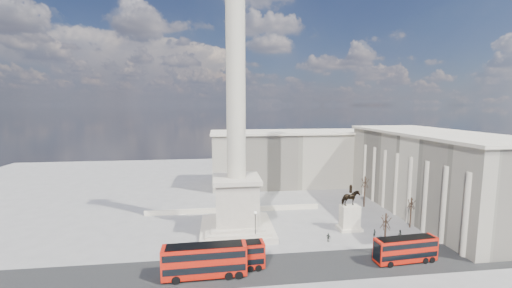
{
  "coord_description": "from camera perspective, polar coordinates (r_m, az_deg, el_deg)",
  "views": [
    {
      "loc": [
        -3.62,
        -54.03,
        24.49
      ],
      "look_at": [
        3.42,
        2.12,
        17.49
      ],
      "focal_mm": 22.0,
      "sensor_mm": 36.0,
      "label": 1
    }
  ],
  "objects": [
    {
      "name": "red_bus_c",
      "position": [
        56.78,
        25.59,
        -16.88
      ],
      "size": [
        10.11,
        3.06,
        4.04
      ],
      "rotation": [
        0.0,
        0.0,
        0.08
      ],
      "color": "#B91709",
      "rests_on": "ground"
    },
    {
      "name": "building_east",
      "position": [
        81.82,
        29.59,
        -4.57
      ],
      "size": [
        19.0,
        46.0,
        18.6
      ],
      "color": "beige",
      "rests_on": "ground"
    },
    {
      "name": "bare_tree_mid",
      "position": [
        70.87,
        26.4,
        -9.58
      ],
      "size": [
        1.71,
        1.71,
        6.48
      ],
      "rotation": [
        0.0,
        0.0,
        0.21
      ],
      "color": "#332319",
      "rests_on": "ground"
    },
    {
      "name": "victorian_lamp",
      "position": [
        57.9,
        -0.13,
        -14.35
      ],
      "size": [
        0.49,
        0.49,
        5.72
      ],
      "rotation": [
        0.0,
        0.0,
        -0.23
      ],
      "color": "black",
      "rests_on": "ground"
    },
    {
      "name": "pedestrian_crossing",
      "position": [
        60.33,
        13.03,
        -16.24
      ],
      "size": [
        0.98,
        0.94,
        1.63
      ],
      "primitive_type": "imported",
      "rotation": [
        0.0,
        0.0,
        2.41
      ],
      "color": "black",
      "rests_on": "ground"
    },
    {
      "name": "asphalt_road",
      "position": [
        51.12,
        3.71,
        -21.59
      ],
      "size": [
        120.0,
        9.0,
        0.01
      ],
      "primitive_type": "cube",
      "color": "#272727",
      "rests_on": "ground"
    },
    {
      "name": "equestrian_statue",
      "position": [
        65.98,
        16.69,
        -12.07
      ],
      "size": [
        4.44,
        3.33,
        9.14
      ],
      "color": "beige",
      "rests_on": "ground"
    },
    {
      "name": "ground",
      "position": [
        59.43,
        -3.17,
        -17.3
      ],
      "size": [
        180.0,
        180.0,
        0.0
      ],
      "primitive_type": "plane",
      "color": "gray",
      "rests_on": "ground"
    },
    {
      "name": "red_bus_a",
      "position": [
        48.19,
        -9.21,
        -20.15
      ],
      "size": [
        11.98,
        3.1,
        4.83
      ],
      "rotation": [
        0.0,
        0.0,
        0.03
      ],
      "color": "#B91709",
      "rests_on": "ground"
    },
    {
      "name": "pedestrian_walking",
      "position": [
        64.77,
        20.75,
        -14.91
      ],
      "size": [
        0.67,
        0.58,
        1.54
      ],
      "primitive_type": "imported",
      "rotation": [
        0.0,
        0.0,
        0.47
      ],
      "color": "black",
      "rests_on": "ground"
    },
    {
      "name": "nelsons_column",
      "position": [
        60.27,
        -3.58,
        -4.04
      ],
      "size": [
        14.0,
        14.0,
        49.85
      ],
      "color": "#BDB19D",
      "rests_on": "ground"
    },
    {
      "name": "building_northeast",
      "position": [
        98.29,
        6.86,
        -2.47
      ],
      "size": [
        51.0,
        17.0,
        16.6
      ],
      "color": "beige",
      "rests_on": "ground"
    },
    {
      "name": "pedestrian_standing",
      "position": [
        66.07,
        24.68,
        -14.65
      ],
      "size": [
        0.94,
        0.86,
        1.55
      ],
      "primitive_type": "imported",
      "rotation": [
        0.0,
        0.0,
        3.59
      ],
      "color": "black",
      "rests_on": "ground"
    },
    {
      "name": "bare_tree_far",
      "position": [
        80.37,
        19.21,
        -6.51
      ],
      "size": [
        1.93,
        1.93,
        7.86
      ],
      "rotation": [
        0.0,
        0.0,
        -0.13
      ],
      "color": "#332319",
      "rests_on": "ground"
    },
    {
      "name": "balustrade_wall",
      "position": [
        74.1,
        -4.05,
        -11.82
      ],
      "size": [
        40.0,
        0.6,
        1.1
      ],
      "primitive_type": "cube",
      "color": "beige",
      "rests_on": "ground"
    },
    {
      "name": "bare_tree_near",
      "position": [
        56.26,
        22.54,
        -12.78
      ],
      "size": [
        1.72,
        1.72,
        7.52
      ],
      "rotation": [
        0.0,
        0.0,
        0.05
      ],
      "color": "#332319",
      "rests_on": "ground"
    },
    {
      "name": "red_bus_b",
      "position": [
        49.62,
        -4.7,
        -19.68
      ],
      "size": [
        10.45,
        3.04,
        4.18
      ],
      "rotation": [
        0.0,
        0.0,
        0.06
      ],
      "color": "#B91709",
      "rests_on": "ground"
    }
  ]
}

